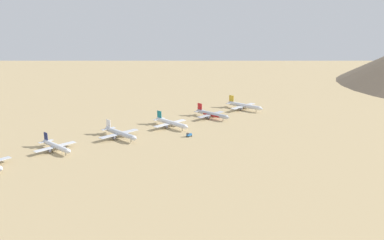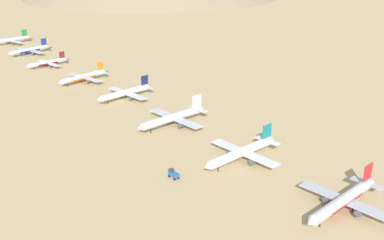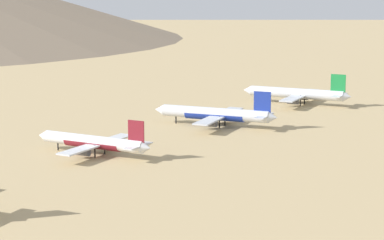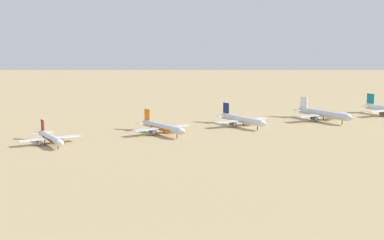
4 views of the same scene
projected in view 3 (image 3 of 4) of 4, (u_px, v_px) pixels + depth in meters
name	position (u px, v px, depth m)	size (l,w,h in m)	color
parked_jet_0	(297.00, 94.00, 290.41)	(43.84, 35.79, 12.65)	silver
parked_jet_1	(216.00, 114.00, 245.21)	(42.96, 35.19, 12.45)	silver
parked_jet_2	(94.00, 142.00, 203.99)	(37.50, 30.53, 10.81)	silver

